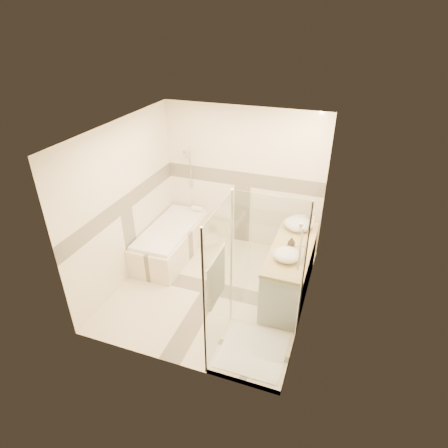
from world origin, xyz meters
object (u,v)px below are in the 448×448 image
(shower_enclosure, at_px, (247,319))
(amenity_bottle_a, at_px, (289,247))
(bathtub, at_px, (171,239))
(vessel_sink_near, at_px, (298,224))
(vanity, at_px, (290,270))
(vessel_sink_far, at_px, (287,255))
(amenity_bottle_b, at_px, (292,242))

(shower_enclosure, xyz_separation_m, amenity_bottle_a, (0.27, 1.11, 0.42))
(bathtub, height_order, amenity_bottle_a, amenity_bottle_a)
(vessel_sink_near, bearing_deg, bathtub, -175.21)
(shower_enclosure, distance_m, vessel_sink_near, 1.87)
(shower_enclosure, bearing_deg, amenity_bottle_a, 76.21)
(vanity, xyz_separation_m, vessel_sink_far, (-0.02, -0.34, 0.50))
(bathtub, bearing_deg, vanity, -9.25)
(amenity_bottle_a, bearing_deg, vessel_sink_near, 90.00)
(vanity, xyz_separation_m, vessel_sink_near, (-0.02, 0.53, 0.51))
(bathtub, relative_size, amenity_bottle_b, 12.26)
(bathtub, height_order, shower_enclosure, shower_enclosure)
(shower_enclosure, height_order, amenity_bottle_a, shower_enclosure)
(bathtub, bearing_deg, amenity_bottle_a, -13.45)
(vessel_sink_near, xyz_separation_m, vessel_sink_far, (0.00, -0.87, -0.01))
(bathtub, distance_m, shower_enclosure, 2.47)
(bathtub, distance_m, vanity, 2.18)
(vanity, bearing_deg, bathtub, 170.75)
(bathtub, relative_size, vessel_sink_far, 4.52)
(amenity_bottle_b, bearing_deg, bathtub, 170.84)
(amenity_bottle_b, bearing_deg, vanity, -18.47)
(bathtub, bearing_deg, vessel_sink_far, -18.06)
(vessel_sink_far, relative_size, amenity_bottle_b, 2.71)
(vessel_sink_far, bearing_deg, vessel_sink_near, 90.00)
(vanity, distance_m, vessel_sink_far, 0.61)
(vessel_sink_far, distance_m, amenity_bottle_a, 0.19)
(shower_enclosure, bearing_deg, vessel_sink_far, 73.59)
(vessel_sink_near, height_order, amenity_bottle_b, vessel_sink_near)
(shower_enclosure, height_order, vessel_sink_far, shower_enclosure)
(vanity, relative_size, vessel_sink_far, 4.31)
(amenity_bottle_a, xyz_separation_m, amenity_bottle_b, (0.00, 0.17, -0.01))
(amenity_bottle_a, bearing_deg, vanity, 82.86)
(vessel_sink_far, distance_m, amenity_bottle_b, 0.35)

